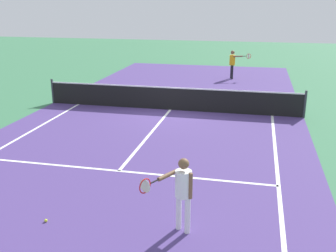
{
  "coord_description": "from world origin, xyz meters",
  "views": [
    {
      "loc": [
        3.41,
        -15.63,
        4.33
      ],
      "look_at": [
        1.09,
        -5.32,
        1.0
      ],
      "focal_mm": 42.66,
      "sensor_mm": 36.0,
      "label": 1
    }
  ],
  "objects_px": {
    "net": "(170,98)",
    "player_near": "(182,188)",
    "player_far": "(233,61)",
    "tennis_ball_by_baseline": "(46,221)"
  },
  "relations": [
    {
      "from": "net",
      "to": "player_far",
      "type": "xyz_separation_m",
      "value": [
        2.02,
        7.54,
        0.51
      ]
    },
    {
      "from": "net",
      "to": "player_far",
      "type": "distance_m",
      "value": 7.83
    },
    {
      "from": "player_near",
      "to": "player_far",
      "type": "xyz_separation_m",
      "value": [
        -0.15,
        16.43,
        0.06
      ]
    },
    {
      "from": "player_far",
      "to": "tennis_ball_by_baseline",
      "type": "xyz_separation_m",
      "value": [
        -2.63,
        -16.7,
        -0.97
      ]
    },
    {
      "from": "player_near",
      "to": "player_far",
      "type": "bearing_deg",
      "value": 90.52
    },
    {
      "from": "player_near",
      "to": "tennis_ball_by_baseline",
      "type": "distance_m",
      "value": 2.94
    },
    {
      "from": "player_far",
      "to": "tennis_ball_by_baseline",
      "type": "distance_m",
      "value": 16.94
    },
    {
      "from": "player_far",
      "to": "player_near",
      "type": "bearing_deg",
      "value": -89.48
    },
    {
      "from": "net",
      "to": "player_near",
      "type": "height_order",
      "value": "player_near"
    },
    {
      "from": "player_far",
      "to": "tennis_ball_by_baseline",
      "type": "height_order",
      "value": "player_far"
    }
  ]
}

